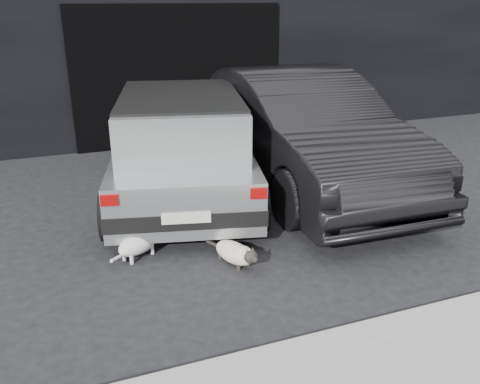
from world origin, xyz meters
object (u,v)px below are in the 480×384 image
object	(u,v)px
silver_hatchback	(182,141)
cat_siamese	(237,254)
second_car	(300,129)
cat_white	(140,242)

from	to	relation	value
silver_hatchback	cat_siamese	distance (m)	2.32
silver_hatchback	cat_siamese	xyz separation A→B (m)	(0.01, -2.21, -0.69)
second_car	cat_white	distance (m)	3.20
second_car	cat_white	world-z (taller)	second_car
cat_white	cat_siamese	bearing A→B (deg)	29.54
silver_hatchback	cat_white	size ratio (longest dim) A/B	6.72
second_car	cat_siamese	xyz separation A→B (m)	(-1.79, -2.08, -0.72)
cat_siamese	silver_hatchback	bearing A→B (deg)	-108.54
second_car	cat_white	xyz separation A→B (m)	(-2.73, -1.52, -0.68)
silver_hatchback	second_car	bearing A→B (deg)	9.30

